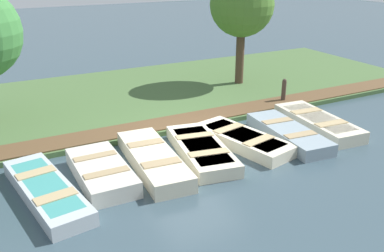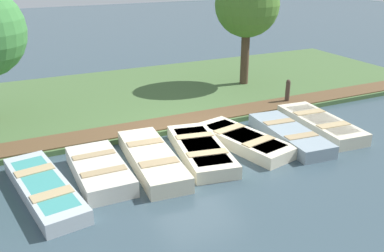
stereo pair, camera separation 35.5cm
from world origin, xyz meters
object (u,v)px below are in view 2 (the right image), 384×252
(rowboat_1, at_px, (99,170))
(rowboat_0, at_px, (44,188))
(rowboat_3, at_px, (201,150))
(park_tree_left, at_px, (247,5))
(rowboat_5, at_px, (289,134))
(rowboat_6, at_px, (320,124))
(rowboat_2, at_px, (152,159))
(rowboat_4, at_px, (243,140))
(mooring_post_far, at_px, (288,93))

(rowboat_1, bearing_deg, rowboat_0, -78.93)
(rowboat_1, relative_size, rowboat_3, 0.80)
(rowboat_3, relative_size, park_tree_left, 0.71)
(rowboat_1, distance_m, rowboat_5, 5.67)
(rowboat_6, bearing_deg, rowboat_1, -84.45)
(rowboat_2, xyz_separation_m, rowboat_4, (-0.08, 2.83, -0.03))
(rowboat_5, bearing_deg, park_tree_left, 166.43)
(rowboat_1, xyz_separation_m, rowboat_6, (-0.11, 7.06, -0.01))
(rowboat_6, relative_size, park_tree_left, 0.71)
(rowboat_0, bearing_deg, rowboat_6, 83.76)
(rowboat_0, distance_m, rowboat_3, 4.17)
(rowboat_4, height_order, rowboat_6, rowboat_6)
(rowboat_4, bearing_deg, rowboat_5, 67.22)
(rowboat_1, relative_size, mooring_post_far, 2.66)
(rowboat_2, xyz_separation_m, rowboat_5, (0.18, 4.28, -0.02))
(rowboat_2, distance_m, rowboat_3, 1.42)
(mooring_post_far, xyz_separation_m, park_tree_left, (-2.79, -0.10, 2.82))
(rowboat_2, bearing_deg, rowboat_6, 95.30)
(rowboat_4, xyz_separation_m, mooring_post_far, (-2.37, 3.37, 0.32))
(rowboat_2, relative_size, rowboat_5, 1.08)
(rowboat_3, relative_size, rowboat_6, 0.99)
(rowboat_0, height_order, rowboat_2, rowboat_2)
(rowboat_5, bearing_deg, rowboat_0, -84.04)
(rowboat_4, relative_size, rowboat_5, 1.02)
(park_tree_left, bearing_deg, rowboat_3, -41.81)
(rowboat_0, xyz_separation_m, rowboat_4, (-0.37, 5.57, -0.00))
(rowboat_1, bearing_deg, mooring_post_far, 108.43)
(rowboat_0, xyz_separation_m, mooring_post_far, (-2.74, 8.94, 0.32))
(rowboat_5, distance_m, rowboat_6, 1.42)
(park_tree_left, bearing_deg, rowboat_1, -54.86)
(rowboat_1, xyz_separation_m, rowboat_2, (-0.03, 1.39, -0.00))
(mooring_post_far, bearing_deg, rowboat_0, -72.95)
(rowboat_1, height_order, rowboat_4, rowboat_1)
(rowboat_6, distance_m, mooring_post_far, 2.45)
(rowboat_0, bearing_deg, park_tree_left, 113.31)
(mooring_post_far, bearing_deg, rowboat_4, -54.81)
(rowboat_3, bearing_deg, mooring_post_far, 127.01)
(rowboat_2, height_order, rowboat_4, rowboat_2)
(rowboat_3, distance_m, mooring_post_far, 5.38)
(rowboat_0, height_order, rowboat_4, rowboat_0)
(rowboat_1, bearing_deg, rowboat_2, 91.72)
(rowboat_2, bearing_deg, rowboat_5, 92.20)
(rowboat_0, relative_size, rowboat_5, 1.11)
(rowboat_5, xyz_separation_m, rowboat_6, (-0.25, 1.40, 0.01))
(rowboat_6, xyz_separation_m, park_tree_left, (-5.16, 0.43, 3.11))
(rowboat_4, distance_m, mooring_post_far, 4.13)
(rowboat_0, distance_m, rowboat_1, 1.38)
(rowboat_4, height_order, park_tree_left, park_tree_left)
(rowboat_6, bearing_deg, mooring_post_far, 172.15)
(rowboat_6, relative_size, mooring_post_far, 3.35)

